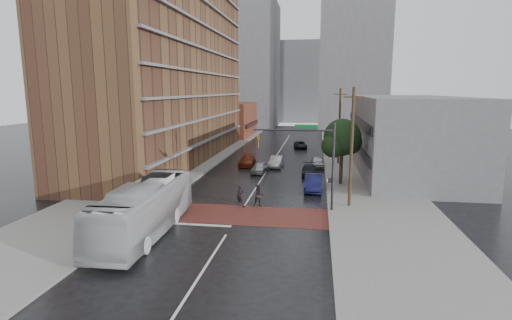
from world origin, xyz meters
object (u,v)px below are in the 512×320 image
at_px(pedestrian_b, 259,196).
at_px(car_parked_far, 318,162).
at_px(suv_travel, 300,145).
at_px(transit_bus, 145,209).
at_px(car_parked_near, 313,183).
at_px(car_travel_c, 247,161).
at_px(car_travel_b, 276,161).
at_px(pedestrian_a, 240,195).
at_px(car_travel_a, 260,167).
at_px(car_parked_mid, 309,170).

distance_m(pedestrian_b, car_parked_far, 19.04).
bearing_deg(suv_travel, transit_bus, -110.11).
xyz_separation_m(suv_travel, car_parked_near, (2.52, -28.56, 0.18)).
relative_size(car_travel_c, car_parked_far, 1.11).
bearing_deg(pedestrian_b, car_travel_b, 75.82).
bearing_deg(car_parked_near, pedestrian_a, -133.65).
xyz_separation_m(car_travel_a, car_parked_far, (6.80, 4.63, 0.04)).
bearing_deg(car_travel_c, pedestrian_a, -81.42).
bearing_deg(car_parked_mid, car_travel_c, 146.58).
xyz_separation_m(suv_travel, car_parked_far, (2.92, -16.39, 0.10)).
height_order(car_travel_a, car_travel_c, same).
distance_m(car_parked_near, car_parked_far, 12.17).
xyz_separation_m(car_parked_near, car_parked_far, (0.40, 12.17, -0.08)).
relative_size(transit_bus, suv_travel, 2.98).
bearing_deg(car_travel_c, car_travel_a, -61.76).
relative_size(transit_bus, car_travel_a, 3.32).
bearing_deg(car_parked_far, pedestrian_b, -106.84).
xyz_separation_m(pedestrian_a, pedestrian_b, (1.59, 0.00, 0.05)).
xyz_separation_m(pedestrian_a, car_parked_mid, (5.56, 13.00, -0.27)).
bearing_deg(transit_bus, car_travel_a, 74.95).
xyz_separation_m(pedestrian_a, car_parked_near, (6.06, 6.24, -0.12)).
bearing_deg(car_travel_c, car_parked_far, 2.52).
bearing_deg(transit_bus, car_travel_c, 81.99).
bearing_deg(car_parked_mid, transit_bus, -119.07).
distance_m(pedestrian_a, car_parked_mid, 14.14).
bearing_deg(pedestrian_b, car_travel_c, 87.76).
height_order(transit_bus, car_parked_mid, transit_bus).
bearing_deg(transit_bus, pedestrian_a, 53.49).
xyz_separation_m(car_travel_a, car_travel_c, (-2.27, 4.30, 0.00)).
bearing_deg(car_travel_a, pedestrian_b, -74.95).
height_order(pedestrian_a, suv_travel, pedestrian_a).
distance_m(pedestrian_a, car_parked_far, 19.51).
height_order(pedestrian_a, car_parked_near, pedestrian_a).
bearing_deg(car_parked_near, suv_travel, 95.59).
bearing_deg(pedestrian_b, car_parked_mid, 57.72).
height_order(pedestrian_a, pedestrian_b, pedestrian_b).
height_order(car_travel_a, suv_travel, car_travel_a).
xyz_separation_m(pedestrian_a, car_travel_c, (-2.60, 18.06, -0.25)).
relative_size(car_travel_c, car_parked_near, 0.95).
relative_size(transit_bus, car_parked_near, 2.70).
xyz_separation_m(suv_travel, car_parked_mid, (2.01, -21.79, 0.03)).
distance_m(transit_bus, suv_travel, 43.27).
distance_m(transit_bus, car_travel_c, 25.79).
bearing_deg(car_parked_near, car_travel_c, 126.78).
bearing_deg(car_parked_mid, suv_travel, 93.68).
distance_m(pedestrian_b, car_parked_mid, 13.60).
distance_m(car_travel_a, car_travel_b, 4.26).
height_order(pedestrian_a, car_parked_mid, pedestrian_a).
height_order(car_travel_a, car_parked_far, car_parked_far).
relative_size(pedestrian_b, car_travel_c, 0.42).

